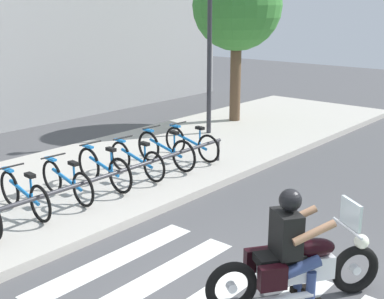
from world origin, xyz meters
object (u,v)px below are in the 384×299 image
(bicycle_3, at_px, (104,169))
(bicycle_5, at_px, (165,150))
(motorcycle, at_px, (297,267))
(bicycle_4, at_px, (137,160))
(bike_rack, at_px, (124,171))
(bicycle_1, at_px, (24,194))
(rider, at_px, (292,239))
(bicycle_6, at_px, (191,143))
(tree_near_rack, at_px, (237,7))
(street_lamp, at_px, (210,31))
(bicycle_2, at_px, (67,181))

(bicycle_3, height_order, bicycle_5, bicycle_5)
(motorcycle, distance_m, bicycle_4, 4.79)
(bike_rack, bearing_deg, bicycle_1, 161.41)
(bicycle_5, bearing_deg, rider, -120.20)
(bicycle_6, height_order, bike_rack, bicycle_6)
(bicycle_3, distance_m, bicycle_4, 0.83)
(bicycle_5, relative_size, bike_rack, 0.31)
(bicycle_3, bearing_deg, bicycle_6, 0.03)
(tree_near_rack, bearing_deg, street_lamp, -166.90)
(tree_near_rack, bearing_deg, rider, -140.20)
(bicycle_5, distance_m, tree_near_rack, 5.66)
(bicycle_4, bearing_deg, bike_rack, -146.08)
(bike_rack, bearing_deg, tree_near_rack, 18.69)
(bicycle_4, xyz_separation_m, bicycle_6, (1.65, -0.00, 0.00))
(motorcycle, height_order, bicycle_2, motorcycle)
(bicycle_4, height_order, street_lamp, street_lamp)
(bicycle_1, bearing_deg, motorcycle, -80.10)
(bicycle_4, bearing_deg, rider, -111.60)
(bicycle_1, height_order, bicycle_6, bicycle_6)
(motorcycle, xyz_separation_m, bicycle_2, (0.04, 4.48, 0.03))
(bicycle_6, bearing_deg, rider, -127.53)
(bicycle_3, relative_size, bicycle_4, 0.99)
(bicycle_5, bearing_deg, bicycle_2, 179.98)
(rider, bearing_deg, bicycle_3, 78.15)
(rider, xyz_separation_m, bicycle_2, (0.10, 4.43, -0.33))
(bicycle_1, bearing_deg, bicycle_3, -0.04)
(bicycle_2, bearing_deg, street_lamp, 12.25)
(bicycle_4, relative_size, tree_near_rack, 0.35)
(motorcycle, relative_size, rider, 1.31)
(bicycle_2, distance_m, tree_near_rack, 7.82)
(motorcycle, xyz_separation_m, rider, (-0.06, 0.05, 0.37))
(rider, distance_m, bicycle_4, 4.78)
(bicycle_3, height_order, bicycle_6, bicycle_3)
(rider, relative_size, bicycle_5, 0.83)
(bicycle_6, xyz_separation_m, street_lamp, (2.08, 1.17, 2.28))
(motorcycle, xyz_separation_m, street_lamp, (5.42, 5.65, 2.32))
(bicycle_2, bearing_deg, bike_rack, -33.93)
(street_lamp, relative_size, tree_near_rack, 0.99)
(bicycle_2, relative_size, bicycle_5, 0.91)
(bicycle_2, xyz_separation_m, bicycle_4, (1.65, 0.00, 0.00))
(rider, distance_m, street_lamp, 8.08)
(bicycle_3, bearing_deg, bicycle_4, 0.09)
(bicycle_2, bearing_deg, bicycle_5, -0.02)
(bicycle_2, height_order, bicycle_4, bicycle_4)
(motorcycle, height_order, bicycle_3, motorcycle)
(motorcycle, bearing_deg, bicycle_2, 89.45)
(bicycle_3, distance_m, bicycle_5, 1.65)
(bicycle_3, bearing_deg, bicycle_5, 0.01)
(motorcycle, relative_size, tree_near_rack, 0.40)
(bicycle_3, relative_size, tree_near_rack, 0.35)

